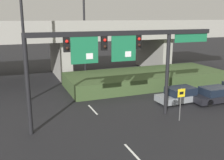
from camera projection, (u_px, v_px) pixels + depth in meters
lane_markings at (93, 110)px, 21.43m from camera, size 0.14×32.93×0.01m
signal_gantry at (118, 50)px, 17.94m from camera, size 13.81×0.44×6.48m
speed_limit_sign at (181, 100)px, 18.78m from camera, size 0.60×0.11×2.47m
highway_light_pole_near at (84, 23)px, 29.83m from camera, size 0.70×0.36×12.70m
highway_light_pole_far at (22, 19)px, 22.05m from camera, size 0.70×0.36×13.72m
overpass_bridge at (60, 38)px, 32.53m from camera, size 47.20×9.74×7.00m
grass_embankment at (146, 78)px, 29.27m from camera, size 17.59×6.64×1.42m
parked_sedan_near_right at (182, 95)px, 23.27m from camera, size 4.74×2.02×1.36m
parked_sedan_mid_right at (216, 95)px, 23.26m from camera, size 4.66×1.90×1.36m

